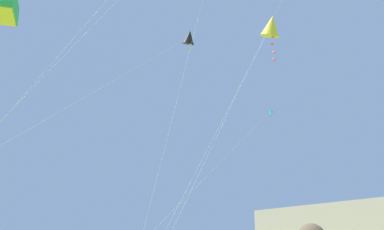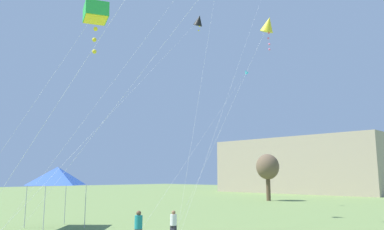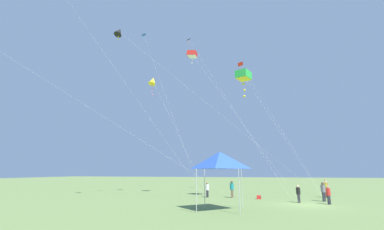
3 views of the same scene
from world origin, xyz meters
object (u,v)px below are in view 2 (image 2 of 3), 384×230
Objects in this scene: person_white_shirt at (173,223)px; person_teal_shirt at (138,227)px; festival_tent at (57,176)px; kite_cyan_diamond_8 at (246,73)px; kite_yellow_diamond_3 at (268,25)px; kite_black_diamond_5 at (199,21)px; kite_green_box_2 at (96,14)px.

person_teal_shirt is (0.17, -2.69, 0.09)m from person_white_shirt.
person_teal_shirt reaches higher than person_white_shirt.
festival_tent is 0.16× the size of kite_cyan_diamond_8.
person_teal_shirt is at bearing -7.67° from person_white_shirt.
kite_yellow_diamond_3 is at bearing 43.16° from festival_tent.
kite_black_diamond_5 reaches higher than kite_cyan_diamond_8.
person_teal_shirt is at bearing -66.38° from kite_cyan_diamond_8.
kite_cyan_diamond_8 is (-8.89, 27.01, 3.61)m from kite_green_box_2.
festival_tent is at bearing -136.84° from kite_yellow_diamond_3.
kite_cyan_diamond_8 is (-4.83, 13.87, -1.25)m from kite_black_diamond_5.
person_white_shirt is 0.07× the size of kite_black_diamond_5.
kite_yellow_diamond_3 reaches higher than kite_green_box_2.
kite_black_diamond_5 reaches higher than person_teal_shirt.
kite_green_box_2 is at bearing -34.30° from person_white_shirt.
kite_green_box_2 is at bearing -71.78° from kite_cyan_diamond_8.
kite_black_diamond_5 is (-6.00, 8.58, 17.03)m from person_white_shirt.
kite_yellow_diamond_3 is at bearing -48.92° from kite_cyan_diamond_8.
kite_cyan_diamond_8 is at bearing -165.52° from person_white_shirt.
festival_tent is 0.20× the size of kite_black_diamond_5.
festival_tent is at bearing -106.22° from kite_black_diamond_5.
kite_black_diamond_5 reaches higher than person_white_shirt.
kite_cyan_diamond_8 is (-1.53, 25.21, 13.03)m from festival_tent.
kite_yellow_diamond_3 is 0.60× the size of kite_cyan_diamond_8.
person_white_shirt is at bearing -64.26° from kite_cyan_diamond_8.
kite_cyan_diamond_8 reaches higher than person_white_shirt.
festival_tent is at bearing 166.25° from kite_green_box_2.
person_teal_shirt is at bearing 0.36° from festival_tent.
kite_black_diamond_5 is at bearing 73.78° from festival_tent.
kite_yellow_diamond_3 reaches higher than festival_tent.
person_teal_shirt is (9.47, 0.06, -2.65)m from festival_tent.
kite_black_diamond_5 is (-7.95, 0.79, 2.99)m from kite_yellow_diamond_3.
person_white_shirt is 29.50m from kite_cyan_diamond_8.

